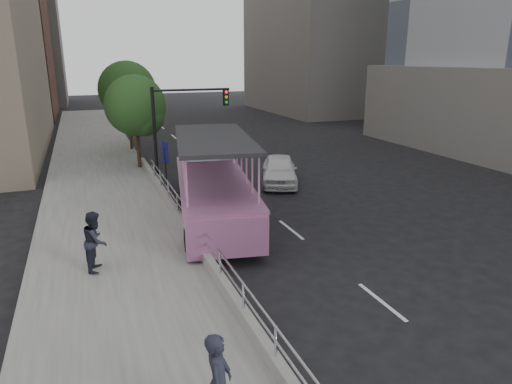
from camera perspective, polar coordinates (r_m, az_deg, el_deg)
The scene contains 12 objects.
ground at distance 14.66m, azimuth 7.55°, elevation -10.47°, with size 160.00×160.00×0.00m, color black.
sidewalk at distance 22.39m, azimuth -18.35°, elevation -1.18°, with size 5.50×80.00×0.30m, color #A4A49F.
kerb_wall at distance 15.12m, azimuth -6.65°, elevation -7.57°, with size 0.24×30.00×0.36m, color #9C9C97.
guardrail at distance 14.86m, azimuth -6.73°, elevation -5.23°, with size 0.07×22.00×0.71m.
duck_boat at distance 19.83m, azimuth -5.60°, elevation 1.02°, with size 4.56×11.33×3.67m.
car at distance 24.76m, azimuth 2.94°, elevation 2.79°, with size 1.83×4.53×1.55m, color white.
pedestrian_near at distance 8.52m, azimuth -4.71°, elevation -22.64°, with size 0.68×0.45×1.87m, color #202230.
pedestrian_mid at distance 14.81m, azimuth -19.43°, elevation -5.78°, with size 0.91×0.71×1.87m, color #202230.
parking_sign at distance 21.74m, azimuth -11.24°, elevation 3.34°, with size 0.19×0.63×2.88m.
traffic_signal at distance 24.58m, azimuth -9.86°, elevation 8.93°, with size 4.20×0.32×5.20m.
street_tree_near at distance 27.67m, azimuth -14.62°, elevation 10.13°, with size 3.52×3.52×5.72m.
street_tree_far at distance 33.60m, azimuth -15.58°, elevation 11.92°, with size 3.97×3.97×6.45m.
Camera 1 is at (-6.39, -11.43, 6.59)m, focal length 32.00 mm.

